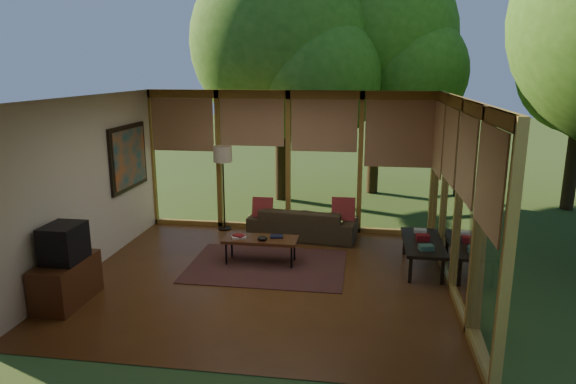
% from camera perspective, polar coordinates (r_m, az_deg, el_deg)
% --- Properties ---
extents(floor, '(5.50, 5.50, 0.00)m').
position_cam_1_polar(floor, '(7.88, -2.69, -9.55)').
color(floor, brown).
rests_on(floor, ground).
extents(ceiling, '(5.50, 5.50, 0.00)m').
position_cam_1_polar(ceiling, '(7.26, -2.93, 10.45)').
color(ceiling, silver).
rests_on(ceiling, ground).
extents(wall_left, '(0.04, 5.00, 2.70)m').
position_cam_1_polar(wall_left, '(8.43, -21.48, 0.68)').
color(wall_left, silver).
rests_on(wall_left, ground).
extents(wall_front, '(5.50, 0.04, 2.70)m').
position_cam_1_polar(wall_front, '(5.13, -8.26, -6.45)').
color(wall_front, silver).
rests_on(wall_front, ground).
extents(window_wall_back, '(5.50, 0.12, 2.70)m').
position_cam_1_polar(window_wall_back, '(9.87, 0.02, 3.40)').
color(window_wall_back, olive).
rests_on(window_wall_back, ground).
extents(window_wall_right, '(0.12, 5.00, 2.70)m').
position_cam_1_polar(window_wall_right, '(7.44, 18.46, -0.70)').
color(window_wall_right, olive).
rests_on(window_wall_right, ground).
extents(tree_nw, '(4.15, 4.15, 5.74)m').
position_cam_1_polar(tree_nw, '(12.18, -0.75, 16.25)').
color(tree_nw, '#322412').
rests_on(tree_nw, ground).
extents(tree_ne, '(3.78, 3.78, 5.73)m').
position_cam_1_polar(tree_ne, '(13.06, 9.95, 16.59)').
color(tree_ne, '#322412').
rests_on(tree_ne, ground).
extents(rug, '(2.49, 1.76, 0.01)m').
position_cam_1_polar(rug, '(8.33, -2.36, -8.20)').
color(rug, brown).
rests_on(rug, floor).
extents(sofa, '(2.05, 1.00, 0.58)m').
position_cam_1_polar(sofa, '(9.59, 1.65, -3.43)').
color(sofa, '#3C311E').
rests_on(sofa, floor).
extents(pillow_left, '(0.37, 0.20, 0.39)m').
position_cam_1_polar(pillow_left, '(9.58, -2.83, -1.74)').
color(pillow_left, maroon).
rests_on(pillow_left, sofa).
extents(pillow_right, '(0.42, 0.23, 0.44)m').
position_cam_1_polar(pillow_right, '(9.40, 6.17, -1.93)').
color(pillow_right, maroon).
rests_on(pillow_right, sofa).
extents(ct_book_lower, '(0.27, 0.24, 0.03)m').
position_cam_1_polar(ct_book_lower, '(8.35, -5.50, -5.01)').
color(ct_book_lower, beige).
rests_on(ct_book_lower, coffee_table).
extents(ct_book_upper, '(0.20, 0.18, 0.03)m').
position_cam_1_polar(ct_book_upper, '(8.34, -5.51, -4.83)').
color(ct_book_upper, maroon).
rests_on(ct_book_upper, coffee_table).
extents(ct_book_side, '(0.23, 0.19, 0.03)m').
position_cam_1_polar(ct_book_side, '(8.35, -1.27, -4.95)').
color(ct_book_side, black).
rests_on(ct_book_side, coffee_table).
extents(ct_bowl, '(0.16, 0.16, 0.07)m').
position_cam_1_polar(ct_bowl, '(8.21, -2.87, -5.14)').
color(ct_bowl, black).
rests_on(ct_bowl, coffee_table).
extents(media_cabinet, '(0.50, 1.00, 0.60)m').
position_cam_1_polar(media_cabinet, '(7.61, -23.38, -9.13)').
color(media_cabinet, '#552C17').
rests_on(media_cabinet, floor).
extents(television, '(0.45, 0.55, 0.50)m').
position_cam_1_polar(television, '(7.42, -23.65, -5.21)').
color(television, black).
rests_on(television, media_cabinet).
extents(console_book_a, '(0.23, 0.19, 0.08)m').
position_cam_1_polar(console_book_a, '(7.97, 15.09, -5.97)').
color(console_book_a, '#386254').
rests_on(console_book_a, side_console).
extents(console_book_b, '(0.21, 0.16, 0.09)m').
position_cam_1_polar(console_book_b, '(8.39, 14.75, -4.90)').
color(console_book_b, maroon).
rests_on(console_book_b, side_console).
extents(console_book_c, '(0.21, 0.15, 0.05)m').
position_cam_1_polar(console_book_c, '(8.77, 14.48, -4.19)').
color(console_book_c, beige).
rests_on(console_book_c, side_console).
extents(floor_lamp, '(0.36, 0.36, 1.65)m').
position_cam_1_polar(floor_lamp, '(9.91, -7.26, 3.66)').
color(floor_lamp, black).
rests_on(floor_lamp, floor).
extents(coffee_table, '(1.20, 0.50, 0.43)m').
position_cam_1_polar(coffee_table, '(8.34, -3.06, -5.36)').
color(coffee_table, '#552C17').
rests_on(coffee_table, floor).
extents(side_console, '(0.60, 1.40, 0.46)m').
position_cam_1_polar(side_console, '(8.37, 14.75, -5.60)').
color(side_console, black).
rests_on(side_console, floor).
extents(wall_painting, '(0.06, 1.35, 1.15)m').
position_cam_1_polar(wall_painting, '(9.59, -17.29, 3.70)').
color(wall_painting, black).
rests_on(wall_painting, wall_left).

